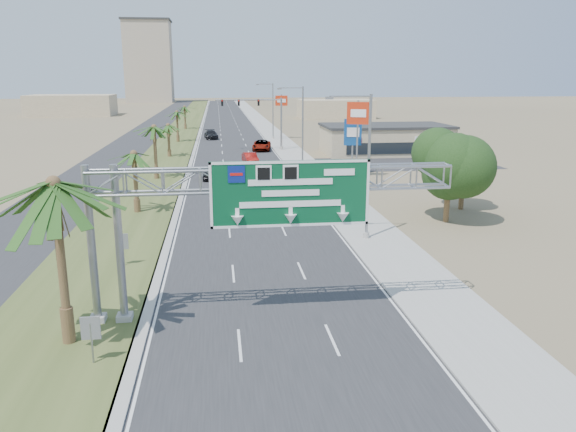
# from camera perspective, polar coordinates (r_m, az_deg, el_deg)

# --- Properties ---
(road) EXTENTS (12.00, 300.00, 0.02)m
(road) POSITION_cam_1_polar(r_m,az_deg,el_deg) (125.42, -5.98, 8.80)
(road) COLOR #28282B
(road) RESTS_ON ground
(sidewalk_right) EXTENTS (4.00, 300.00, 0.10)m
(sidewalk_right) POSITION_cam_1_polar(r_m,az_deg,el_deg) (125.89, -2.07, 8.91)
(sidewalk_right) COLOR #9E9B93
(sidewalk_right) RESTS_ON ground
(median_grass) EXTENTS (7.00, 300.00, 0.12)m
(median_grass) POSITION_cam_1_polar(r_m,az_deg,el_deg) (125.60, -10.60, 8.67)
(median_grass) COLOR #435023
(median_grass) RESTS_ON ground
(opposing_road) EXTENTS (8.00, 300.00, 0.02)m
(opposing_road) POSITION_cam_1_polar(r_m,az_deg,el_deg) (126.21, -13.81, 8.51)
(opposing_road) COLOR #28282B
(opposing_road) RESTS_ON ground
(sign_gantry) EXTENTS (16.75, 1.24, 7.50)m
(sign_gantry) POSITION_cam_1_polar(r_m,az_deg,el_deg) (25.38, -3.37, 2.49)
(sign_gantry) COLOR gray
(sign_gantry) RESTS_ON ground
(palm_near) EXTENTS (5.70, 5.70, 8.35)m
(palm_near) POSITION_cam_1_polar(r_m,az_deg,el_deg) (24.17, -22.72, 2.96)
(palm_near) COLOR brown
(palm_near) RESTS_ON ground
(palm_row_b) EXTENTS (3.99, 3.99, 5.95)m
(palm_row_b) POSITION_cam_1_polar(r_m,az_deg,el_deg) (47.80, -15.39, 6.01)
(palm_row_b) COLOR brown
(palm_row_b) RESTS_ON ground
(palm_row_c) EXTENTS (3.99, 3.99, 6.75)m
(palm_row_c) POSITION_cam_1_polar(r_m,az_deg,el_deg) (63.50, -13.46, 8.67)
(palm_row_c) COLOR brown
(palm_row_c) RESTS_ON ground
(palm_row_d) EXTENTS (3.99, 3.99, 5.45)m
(palm_row_d) POSITION_cam_1_polar(r_m,az_deg,el_deg) (81.46, -12.09, 8.95)
(palm_row_d) COLOR brown
(palm_row_d) RESTS_ON ground
(palm_row_e) EXTENTS (3.99, 3.99, 6.15)m
(palm_row_e) POSITION_cam_1_polar(r_m,az_deg,el_deg) (100.31, -11.23, 10.26)
(palm_row_e) COLOR brown
(palm_row_e) RESTS_ON ground
(palm_row_f) EXTENTS (3.99, 3.99, 5.75)m
(palm_row_f) POSITION_cam_1_polar(r_m,az_deg,el_deg) (125.25, -10.46, 10.80)
(palm_row_f) COLOR brown
(palm_row_f) RESTS_ON ground
(streetlight_near) EXTENTS (3.27, 0.44, 10.00)m
(streetlight_near) POSITION_cam_1_polar(r_m,az_deg,el_deg) (38.76, 7.88, 4.32)
(streetlight_near) COLOR gray
(streetlight_near) RESTS_ON ground
(streetlight_mid) EXTENTS (3.27, 0.44, 10.00)m
(streetlight_mid) POSITION_cam_1_polar(r_m,az_deg,el_deg) (67.94, 1.33, 8.54)
(streetlight_mid) COLOR gray
(streetlight_mid) RESTS_ON ground
(streetlight_far) EXTENTS (3.27, 0.44, 10.00)m
(streetlight_far) POSITION_cam_1_polar(r_m,az_deg,el_deg) (103.58, -1.65, 10.40)
(streetlight_far) COLOR gray
(streetlight_far) RESTS_ON ground
(signal_mast) EXTENTS (10.28, 0.71, 8.00)m
(signal_mast) POSITION_cam_1_polar(r_m,az_deg,el_deg) (87.45, -2.02, 9.85)
(signal_mast) COLOR gray
(signal_mast) RESTS_ON ground
(store_building) EXTENTS (18.00, 10.00, 4.00)m
(store_building) POSITION_cam_1_polar(r_m,az_deg,el_deg) (85.07, 9.83, 7.61)
(store_building) COLOR tan
(store_building) RESTS_ON ground
(oak_near) EXTENTS (4.50, 4.50, 6.80)m
(oak_near) POSITION_cam_1_polar(r_m,az_deg,el_deg) (45.04, 16.10, 5.03)
(oak_near) COLOR brown
(oak_near) RESTS_ON ground
(oak_far) EXTENTS (3.50, 3.50, 5.60)m
(oak_far) POSITION_cam_1_polar(r_m,az_deg,el_deg) (49.97, 17.44, 4.94)
(oak_far) COLOR brown
(oak_far) RESTS_ON ground
(median_signback_a) EXTENTS (0.75, 0.08, 2.08)m
(median_signback_a) POSITION_cam_1_polar(r_m,az_deg,el_deg) (23.58, -19.40, -11.02)
(median_signback_a) COLOR gray
(median_signback_a) RESTS_ON ground
(median_signback_b) EXTENTS (0.75, 0.08, 2.08)m
(median_signback_b) POSITION_cam_1_polar(r_m,az_deg,el_deg) (34.77, -16.52, -2.73)
(median_signback_b) COLOR gray
(median_signback_b) RESTS_ON ground
(tower_distant) EXTENTS (20.00, 16.00, 35.00)m
(tower_distant) POSITION_cam_1_polar(r_m,az_deg,el_deg) (266.60, -13.96, 14.93)
(tower_distant) COLOR tan
(tower_distant) RESTS_ON ground
(building_distant_left) EXTENTS (24.00, 14.00, 6.00)m
(building_distant_left) POSITION_cam_1_polar(r_m,az_deg,el_deg) (180.13, -21.11, 10.46)
(building_distant_left) COLOR tan
(building_distant_left) RESTS_ON ground
(building_distant_right) EXTENTS (20.00, 12.00, 5.00)m
(building_distant_right) POSITION_cam_1_polar(r_m,az_deg,el_deg) (158.54, 4.83, 10.79)
(building_distant_right) COLOR tan
(building_distant_right) RESTS_ON ground
(car_left_lane) EXTENTS (1.65, 4.00, 1.36)m
(car_left_lane) POSITION_cam_1_polar(r_m,az_deg,el_deg) (63.08, -7.92, 4.31)
(car_left_lane) COLOR black
(car_left_lane) RESTS_ON ground
(car_mid_lane) EXTENTS (2.11, 4.68, 1.49)m
(car_mid_lane) POSITION_cam_1_polar(r_m,az_deg,el_deg) (73.63, -3.86, 5.84)
(car_mid_lane) COLOR maroon
(car_mid_lane) RESTS_ON ground
(car_right_lane) EXTENTS (3.40, 6.03, 1.59)m
(car_right_lane) POSITION_cam_1_polar(r_m,az_deg,el_deg) (87.53, -2.69, 7.18)
(car_right_lane) COLOR gray
(car_right_lane) RESTS_ON ground
(car_far) EXTENTS (2.79, 5.61, 1.57)m
(car_far) POSITION_cam_1_polar(r_m,az_deg,el_deg) (105.04, -7.82, 8.19)
(car_far) COLOR black
(car_far) RESTS_ON ground
(pole_sign_red_near) EXTENTS (2.33, 1.20, 8.65)m
(pole_sign_red_near) POSITION_cam_1_polar(r_m,az_deg,el_deg) (62.68, 7.11, 9.89)
(pole_sign_red_near) COLOR gray
(pole_sign_red_near) RESTS_ON ground
(pole_sign_blue) EXTENTS (2.02, 0.60, 6.66)m
(pole_sign_blue) POSITION_cam_1_polar(r_m,az_deg,el_deg) (65.26, 6.60, 8.28)
(pole_sign_blue) COLOR gray
(pole_sign_blue) RESTS_ON ground
(pole_sign_red_far) EXTENTS (2.22, 0.51, 8.04)m
(pole_sign_red_far) POSITION_cam_1_polar(r_m,az_deg,el_deg) (103.22, -0.67, 11.30)
(pole_sign_red_far) COLOR gray
(pole_sign_red_far) RESTS_ON ground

